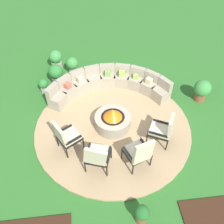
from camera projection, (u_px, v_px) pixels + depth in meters
name	position (u px, v px, depth m)	size (l,w,h in m)	color
ground_plane	(113.00, 127.00, 7.28)	(24.00, 24.00, 0.00)	#2D6B28
patio_circle	(113.00, 126.00, 7.26)	(4.66, 4.66, 0.06)	tan
fire_pit	(113.00, 120.00, 7.06)	(1.07, 1.07, 0.68)	#9E937F
curved_stone_bench	(109.00, 84.00, 8.13)	(4.00, 1.54, 0.76)	#9E937F
lounge_chair_front_left	(66.00, 136.00, 6.26)	(0.76, 0.76, 1.08)	black
lounge_chair_front_right	(97.00, 156.00, 5.86)	(0.75, 0.75, 1.03)	black
lounge_chair_back_left	(139.00, 152.00, 5.92)	(0.76, 0.77, 1.07)	black
lounge_chair_back_right	(163.00, 129.00, 6.45)	(0.78, 0.75, 1.02)	black
potted_plant_0	(142.00, 214.00, 5.18)	(0.34, 0.34, 0.54)	brown
potted_plant_1	(56.00, 73.00, 8.49)	(0.51, 0.51, 0.75)	#605B56
potted_plant_2	(202.00, 90.00, 7.85)	(0.55, 0.55, 0.76)	brown
potted_plant_3	(56.00, 59.00, 9.10)	(0.49, 0.49, 0.77)	#A89E8E
potted_plant_4	(44.00, 85.00, 8.19)	(0.33, 0.33, 0.55)	#A89E8E
potted_plant_5	(72.00, 64.00, 8.98)	(0.47, 0.47, 0.63)	#A89E8E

